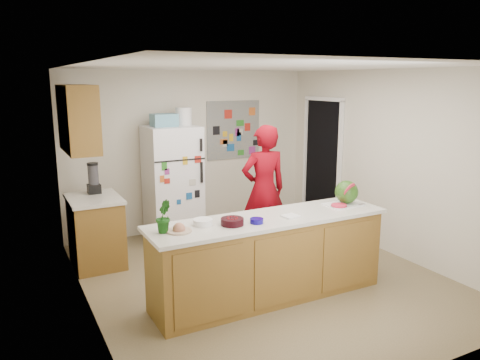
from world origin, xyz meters
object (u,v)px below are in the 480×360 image
refrigerator (173,183)px  cherry_bowl (232,222)px  watermelon (347,192)px  person (264,190)px

refrigerator → cherry_bowl: bearing=-95.3°
watermelon → cherry_bowl: (-1.55, -0.10, -0.11)m
watermelon → cherry_bowl: bearing=-176.4°
person → refrigerator: bearing=-46.6°
refrigerator → cherry_bowl: refrigerator is taller
cherry_bowl → person: bearing=48.9°
refrigerator → watermelon: 2.70m
watermelon → person: bearing=109.6°
cherry_bowl → watermelon: bearing=3.6°
watermelon → cherry_bowl: size_ratio=1.16×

